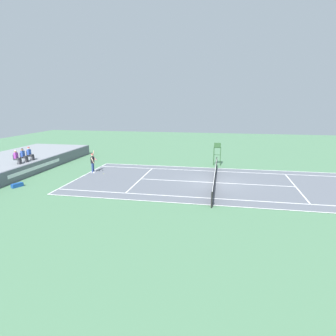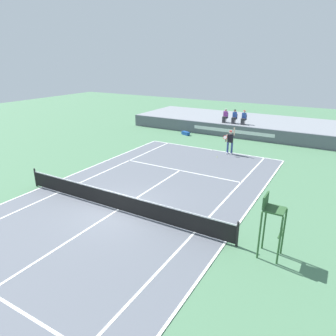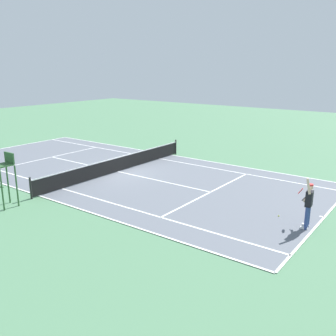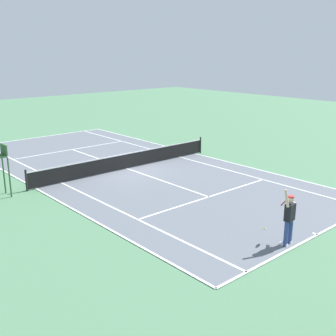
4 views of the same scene
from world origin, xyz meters
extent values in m
plane|color=#4C7A56|center=(0.00, 0.00, 0.00)|extent=(80.00, 80.00, 0.00)
cube|color=slate|center=(0.00, 0.00, 0.01)|extent=(10.98, 23.78, 0.02)
cube|color=white|center=(0.00, 11.89, 0.02)|extent=(10.98, 0.10, 0.01)
cube|color=white|center=(0.00, -11.89, 0.02)|extent=(10.98, 0.10, 0.01)
cube|color=white|center=(-5.49, 0.00, 0.02)|extent=(0.10, 23.78, 0.01)
cube|color=white|center=(5.49, 0.00, 0.02)|extent=(0.10, 23.78, 0.01)
cube|color=white|center=(-4.11, 0.00, 0.02)|extent=(0.10, 23.78, 0.01)
cube|color=white|center=(4.11, 0.00, 0.02)|extent=(0.10, 23.78, 0.01)
cube|color=white|center=(0.00, 6.40, 0.02)|extent=(8.22, 0.10, 0.01)
cube|color=white|center=(0.00, -6.40, 0.02)|extent=(8.22, 0.10, 0.01)
cube|color=white|center=(0.00, 0.00, 0.02)|extent=(0.10, 12.80, 0.01)
cube|color=white|center=(0.00, 11.79, 0.02)|extent=(0.10, 0.20, 0.01)
cube|color=white|center=(0.00, -11.79, 0.02)|extent=(0.10, 0.20, 0.01)
cylinder|color=black|center=(-5.94, 0.00, 0.54)|extent=(0.10, 0.10, 1.07)
cylinder|color=black|center=(5.94, 0.00, 0.54)|extent=(0.10, 0.10, 1.07)
cube|color=black|center=(0.00, 0.00, 0.48)|extent=(11.78, 0.02, 0.84)
cube|color=white|center=(0.00, 0.00, 0.90)|extent=(11.78, 0.03, 0.06)
cylinder|color=navy|center=(1.68, 11.63, 0.46)|extent=(0.15, 0.15, 0.92)
cylinder|color=navy|center=(1.36, 11.59, 0.46)|extent=(0.15, 0.15, 0.92)
cube|color=white|center=(1.69, 11.57, 0.05)|extent=(0.15, 0.29, 0.10)
cube|color=white|center=(1.37, 11.53, 0.05)|extent=(0.15, 0.29, 0.10)
cube|color=black|center=(1.52, 11.61, 1.22)|extent=(0.43, 0.29, 0.60)
sphere|color=beige|center=(1.52, 11.61, 1.69)|extent=(0.22, 0.22, 0.22)
cylinder|color=red|center=(1.52, 11.61, 1.78)|extent=(0.21, 0.21, 0.06)
cylinder|color=beige|center=(1.78, 11.61, 1.78)|extent=(0.12, 0.22, 0.61)
cylinder|color=beige|center=(1.28, 11.48, 1.24)|extent=(0.13, 0.34, 0.56)
cylinder|color=black|center=(1.25, 11.35, 1.11)|extent=(0.06, 0.19, 0.25)
torus|color=red|center=(1.25, 11.17, 1.37)|extent=(0.33, 0.23, 0.26)
cylinder|color=silver|center=(1.25, 11.17, 1.37)|extent=(0.29, 0.19, 0.22)
sphere|color=#D1E533|center=(1.04, 10.31, 0.03)|extent=(0.07, 0.07, 0.07)
cylinder|color=#2D562D|center=(6.84, 0.35, 0.95)|extent=(0.07, 0.07, 1.90)
cylinder|color=#2D562D|center=(6.84, -0.35, 0.95)|extent=(0.07, 0.07, 1.90)
cube|color=#2D562D|center=(6.84, 0.00, 2.20)|extent=(0.06, 0.70, 0.48)
camera|label=1|loc=(-23.53, -0.53, 6.62)|focal=30.78mm
camera|label=2|loc=(8.81, -10.27, 6.99)|focal=32.83mm
camera|label=3|loc=(15.66, 15.36, 6.09)|focal=40.15mm
camera|label=4|loc=(13.49, 18.96, 6.54)|focal=44.97mm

